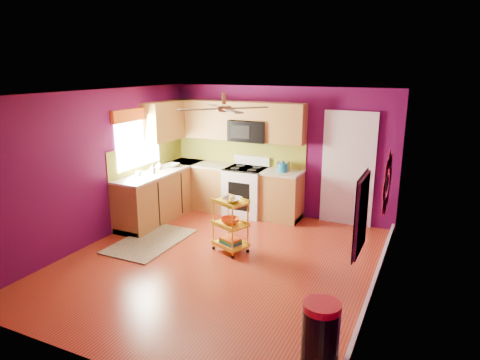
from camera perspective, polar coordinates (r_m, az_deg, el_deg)
The scene contains 18 objects.
ground at distance 6.55m, azimuth -2.78°, elevation -10.92°, with size 5.00×5.00×0.00m, color maroon.
room_envelope at distance 6.01m, azimuth -2.75°, elevation 3.17°, with size 4.54×5.04×2.52m.
lower_cabinets at distance 8.49m, azimuth -5.10°, elevation -1.69°, with size 2.81×2.31×0.94m.
electric_range at distance 8.43m, azimuth 0.80°, elevation -1.42°, with size 0.76×0.66×1.13m.
upper_cabinetry at distance 8.47m, azimuth -3.48°, elevation 7.73°, with size 2.80×2.30×1.26m.
left_window at distance 8.08m, azimuth -13.46°, elevation 6.57°, with size 0.08×1.35×1.08m.
panel_door at distance 8.01m, azimuth 14.19°, elevation 1.25°, with size 0.95×0.11×2.15m.
right_wall_art at distance 5.09m, azimuth 17.85°, elevation -1.92°, with size 0.04×2.74×1.04m.
ceiling_fan at distance 6.10m, azimuth -2.16°, elevation 9.60°, with size 1.01×1.01×0.26m.
shag_rug at distance 7.40m, azimuth -11.86°, elevation -8.00°, with size 0.93×1.51×0.02m, color #302010.
rolling_cart at distance 6.73m, azimuth -1.26°, elevation -5.73°, with size 0.62×0.54×0.94m.
trash_can at distance 4.44m, azimuth 10.67°, elevation -19.73°, with size 0.48×0.48×0.70m.
teal_kettle at distance 8.03m, azimuth 5.71°, elevation 1.67°, with size 0.18×0.18×0.21m.
toaster at distance 8.12m, azimuth 5.77°, elevation 1.86°, with size 0.22×0.15×0.18m, color beige.
soap_bottle_a at distance 8.03m, azimuth -11.60°, elevation 1.48°, with size 0.08×0.08×0.18m, color #EA3F72.
soap_bottle_b at distance 8.33m, azimuth -10.74°, elevation 1.97°, with size 0.13×0.13×0.17m, color white.
counter_dish at distance 8.52m, azimuth -9.01°, elevation 1.97°, with size 0.26×0.26×0.06m, color white.
counter_cup at distance 7.94m, azimuth -13.36°, elevation 0.88°, with size 0.11×0.11×0.09m, color white.
Camera 1 is at (2.79, -5.19, 2.85)m, focal length 32.00 mm.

